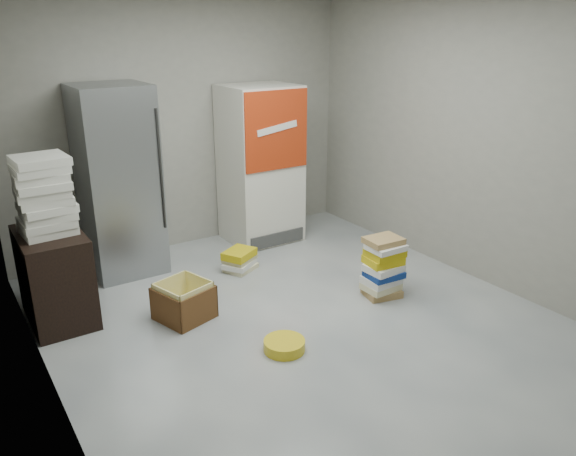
# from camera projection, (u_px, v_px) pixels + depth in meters

# --- Properties ---
(ground) EXTENTS (5.00, 5.00, 0.00)m
(ground) POSITION_uv_depth(u_px,v_px,m) (315.00, 331.00, 4.72)
(ground) COLOR #B7B7B3
(ground) RESTS_ON ground
(room_shell) EXTENTS (4.04, 5.04, 2.82)m
(room_shell) POSITION_uv_depth(u_px,v_px,m) (319.00, 116.00, 4.10)
(room_shell) COLOR gray
(room_shell) RESTS_ON ground
(steel_fridge) EXTENTS (0.70, 0.72, 1.90)m
(steel_fridge) POSITION_uv_depth(u_px,v_px,m) (118.00, 182.00, 5.60)
(steel_fridge) COLOR #9EA1A5
(steel_fridge) RESTS_ON ground
(coke_cooler) EXTENTS (0.80, 0.73, 1.80)m
(coke_cooler) POSITION_uv_depth(u_px,v_px,m) (261.00, 165.00, 6.46)
(coke_cooler) COLOR silver
(coke_cooler) RESTS_ON ground
(wood_shelf) EXTENTS (0.50, 0.80, 0.80)m
(wood_shelf) POSITION_uv_depth(u_px,v_px,m) (55.00, 277.00, 4.79)
(wood_shelf) COLOR black
(wood_shelf) RESTS_ON ground
(supply_box_stack) EXTENTS (0.44, 0.44, 0.65)m
(supply_box_stack) POSITION_uv_depth(u_px,v_px,m) (44.00, 195.00, 4.54)
(supply_box_stack) COLOR silver
(supply_box_stack) RESTS_ON wood_shelf
(phonebook_stack_main) EXTENTS (0.37, 0.32, 0.59)m
(phonebook_stack_main) POSITION_uv_depth(u_px,v_px,m) (383.00, 267.00, 5.23)
(phonebook_stack_main) COLOR #9F7D4B
(phonebook_stack_main) RESTS_ON ground
(phonebook_stack_side) EXTENTS (0.42, 0.40, 0.22)m
(phonebook_stack_side) POSITION_uv_depth(u_px,v_px,m) (240.00, 260.00, 5.85)
(phonebook_stack_side) COLOR beige
(phonebook_stack_side) RESTS_ON ground
(cardboard_box) EXTENTS (0.52, 0.52, 0.34)m
(cardboard_box) POSITION_uv_depth(u_px,v_px,m) (184.00, 303.00, 4.89)
(cardboard_box) COLOR gold
(cardboard_box) RESTS_ON ground
(bucket_lid) EXTENTS (0.35, 0.35, 0.09)m
(bucket_lid) POSITION_uv_depth(u_px,v_px,m) (284.00, 345.00, 4.43)
(bucket_lid) COLOR yellow
(bucket_lid) RESTS_ON ground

